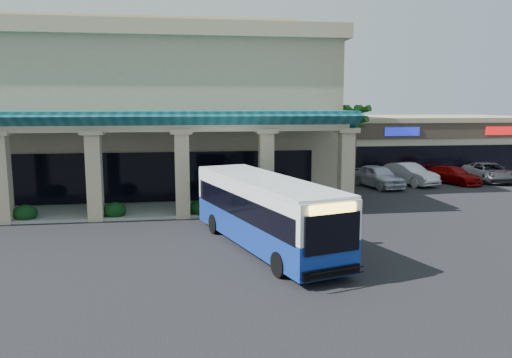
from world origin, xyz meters
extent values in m
plane|color=black|center=(0.00, 0.00, 0.00)|extent=(110.00, 110.00, 0.00)
imported|color=slate|center=(3.57, -1.27, 0.92)|extent=(0.67, 0.79, 1.84)
imported|color=#B8BACB|center=(11.15, 13.16, 0.83)|extent=(2.91, 5.15, 1.65)
imported|color=#B4B4B4|center=(13.92, 14.08, 0.81)|extent=(3.33, 5.19, 1.61)
imported|color=#790303|center=(17.51, 14.06, 0.67)|extent=(3.63, 5.01, 1.35)
imported|color=#313438|center=(20.91, 14.55, 0.73)|extent=(2.91, 5.46, 1.46)
camera|label=1|loc=(-2.94, -21.24, 6.03)|focal=35.00mm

